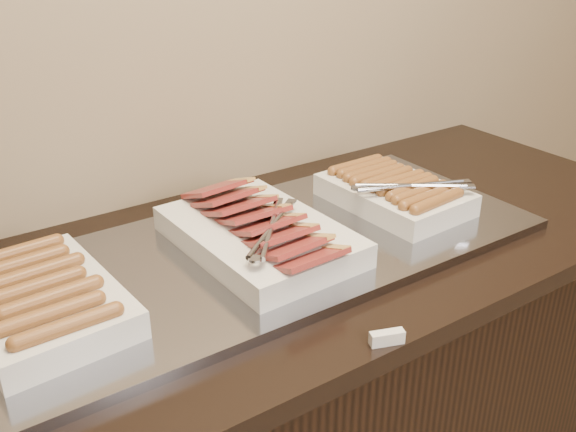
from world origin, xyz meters
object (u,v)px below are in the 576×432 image
at_px(counter, 255,429).
at_px(warming_tray, 253,254).
at_px(dish_center, 260,233).
at_px(dish_left, 41,300).
at_px(dish_right, 395,191).

distance_m(counter, warming_tray, 0.46).
xyz_separation_m(counter, dish_center, (0.02, -0.00, 0.50)).
xyz_separation_m(warming_tray, dish_left, (-0.41, 0.00, 0.04)).
bearing_deg(counter, dish_right, -0.68).
xyz_separation_m(dish_center, dish_right, (0.36, -0.00, 0.00)).
height_order(counter, warming_tray, warming_tray).
bearing_deg(warming_tray, dish_left, 180.00).
bearing_deg(dish_center, counter, 169.71).
relative_size(dish_center, dish_right, 1.29).
xyz_separation_m(counter, dish_right, (0.38, -0.00, 0.50)).
distance_m(warming_tray, dish_left, 0.41).
relative_size(warming_tray, dish_right, 3.66).
distance_m(counter, dish_right, 0.63).
bearing_deg(dish_center, warming_tray, 165.40).
height_order(dish_center, dish_right, dish_center).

